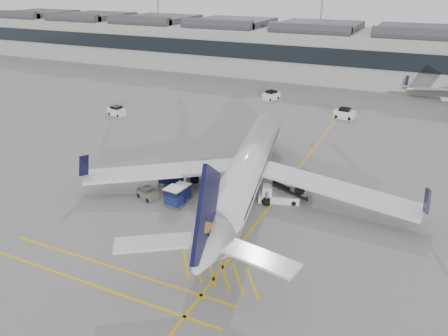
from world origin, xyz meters
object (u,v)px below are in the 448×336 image
at_px(baggage_cart_a, 182,191).
at_px(pushback_tug, 148,193).
at_px(ramp_agent_a, 228,174).
at_px(ramp_agent_b, 212,176).
at_px(belt_loader, 278,196).
at_px(airliner_main, 247,169).

distance_m(baggage_cart_a, pushback_tug, 3.81).
height_order(baggage_cart_a, ramp_agent_a, baggage_cart_a).
relative_size(ramp_agent_b, pushback_tug, 0.60).
xyz_separation_m(belt_loader, ramp_agent_a, (-6.98, 2.52, 0.18)).
distance_m(ramp_agent_b, pushback_tug, 7.99).
bearing_deg(airliner_main, baggage_cart_a, -159.14).
height_order(airliner_main, ramp_agent_b, airliner_main).
xyz_separation_m(ramp_agent_b, pushback_tug, (-4.60, -6.53, -0.21)).
bearing_deg(pushback_tug, airliner_main, 48.34).
bearing_deg(ramp_agent_a, airliner_main, -69.19).
height_order(baggage_cart_a, ramp_agent_b, baggage_cart_a).
bearing_deg(pushback_tug, belt_loader, 41.73).
bearing_deg(baggage_cart_a, ramp_agent_b, 80.81).
bearing_deg(airliner_main, pushback_tug, -162.29).
xyz_separation_m(belt_loader, pushback_tug, (-12.99, -5.39, -0.06)).
height_order(ramp_agent_a, pushback_tug, ramp_agent_a).
distance_m(airliner_main, pushback_tug, 11.09).
relative_size(airliner_main, pushback_tug, 14.92).
bearing_deg(baggage_cart_a, belt_loader, 25.63).
distance_m(ramp_agent_a, pushback_tug, 9.93).
bearing_deg(pushback_tug, ramp_agent_a, 71.97).
bearing_deg(ramp_agent_b, airliner_main, 137.77).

